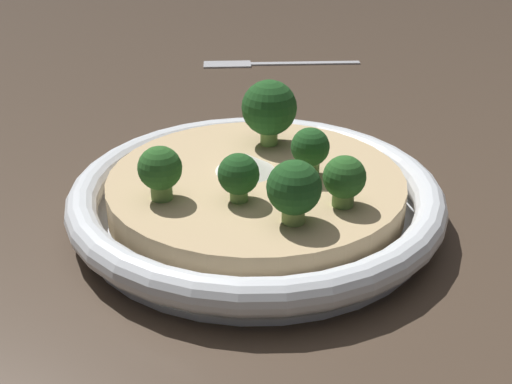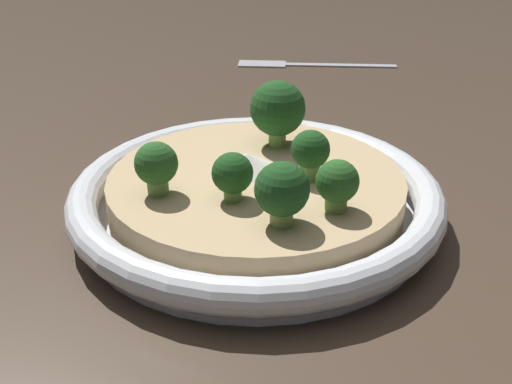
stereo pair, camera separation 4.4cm
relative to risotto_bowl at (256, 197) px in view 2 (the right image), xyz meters
name	(u,v)px [view 2 (the right image)]	position (x,y,z in m)	size (l,w,h in m)	color
ground_plane	(256,219)	(0.00, 0.00, -0.02)	(6.00, 6.00, 0.00)	#47382B
risotto_bowl	(256,197)	(0.00, 0.00, 0.00)	(0.26, 0.26, 0.03)	silver
cheese_sprinkle	(245,162)	(-0.01, 0.00, 0.02)	(0.04, 0.04, 0.01)	white
broccoli_back	(310,152)	(0.02, 0.03, 0.04)	(0.03, 0.03, 0.03)	#668E47
broccoli_front	(232,175)	(0.02, -0.03, 0.03)	(0.03, 0.03, 0.03)	#668E47
broccoli_front_left	(156,166)	(-0.01, -0.07, 0.04)	(0.03, 0.03, 0.04)	#668E47
broccoli_front_right	(282,191)	(0.06, -0.02, 0.04)	(0.03, 0.03, 0.04)	#84A856
broccoli_back_right	(337,183)	(0.07, 0.01, 0.03)	(0.03, 0.03, 0.03)	#668E47
broccoli_back_left	(278,109)	(-0.04, 0.04, 0.04)	(0.04, 0.04, 0.05)	#759E4C
fork_utensil	(299,64)	(-0.28, 0.26, -0.02)	(0.13, 0.16, 0.00)	#B7B7BC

